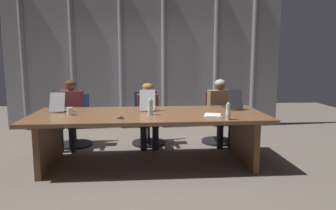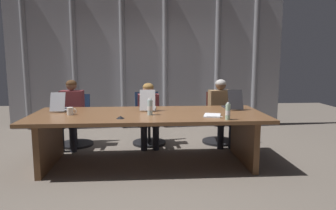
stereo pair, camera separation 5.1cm
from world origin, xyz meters
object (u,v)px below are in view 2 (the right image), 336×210
(laptop_left_end, at_px, (60,107))
(laptop_left_mid, at_px, (148,106))
(person_left_mid, at_px, (149,111))
(water_bottle_primary, at_px, (228,112))
(spiral_notepad, at_px, (212,115))
(office_chair_left_mid, at_px, (149,125))
(conference_mic_left_side, at_px, (120,117))
(coffee_mug_near, at_px, (70,111))
(office_chair_left_end, at_px, (76,126))
(person_left_end, at_px, (71,110))
(laptop_center, at_px, (232,105))
(water_bottle_secondary, at_px, (150,107))
(office_chair_center, at_px, (219,124))
(person_center, at_px, (222,108))

(laptop_left_end, height_order, laptop_left_mid, laptop_left_mid)
(laptop_left_mid, xyz_separation_m, person_left_mid, (0.02, 0.65, -0.19))
(water_bottle_primary, relative_size, spiral_notepad, 0.64)
(office_chair_left_mid, xyz_separation_m, water_bottle_primary, (1.01, -1.69, 0.51))
(person_left_mid, distance_m, conference_mic_left_side, 1.41)
(coffee_mug_near, bearing_deg, office_chair_left_mid, 47.41)
(laptop_left_end, xyz_separation_m, coffee_mug_near, (0.24, -0.39, -0.00))
(office_chair_left_end, distance_m, person_left_mid, 1.34)
(person_left_end, distance_m, water_bottle_primary, 2.81)
(person_left_end, relative_size, spiral_notepad, 3.32)
(office_chair_left_end, distance_m, person_left_end, 0.36)
(laptop_center, bearing_deg, conference_mic_left_side, 110.03)
(laptop_left_end, bearing_deg, water_bottle_secondary, -109.37)
(coffee_mug_near, bearing_deg, laptop_center, 8.85)
(water_bottle_primary, xyz_separation_m, spiral_notepad, (-0.14, 0.26, -0.09))
(person_left_mid, bearing_deg, water_bottle_primary, 30.54)
(office_chair_left_mid, height_order, coffee_mug_near, office_chair_left_mid)
(laptop_left_mid, height_order, office_chair_left_mid, laptop_left_mid)
(office_chair_left_mid, bearing_deg, office_chair_center, 80.27)
(laptop_left_end, distance_m, laptop_left_mid, 1.32)
(person_left_end, bearing_deg, conference_mic_left_side, 38.72)
(laptop_center, bearing_deg, spiral_notepad, 141.38)
(person_left_mid, distance_m, water_bottle_secondary, 1.14)
(water_bottle_secondary, height_order, conference_mic_left_side, water_bottle_secondary)
(water_bottle_primary, distance_m, spiral_notepad, 0.32)
(coffee_mug_near, bearing_deg, water_bottle_secondary, -4.13)
(laptop_left_end, height_order, coffee_mug_near, laptop_left_end)
(laptop_center, relative_size, person_center, 0.38)
(person_left_mid, xyz_separation_m, coffee_mug_near, (-1.10, -1.03, 0.18))
(laptop_left_end, bearing_deg, office_chair_left_end, -3.22)
(laptop_left_mid, xyz_separation_m, water_bottle_secondary, (0.02, -0.47, 0.05))
(laptop_left_mid, bearing_deg, water_bottle_primary, -127.50)
(office_chair_left_mid, bearing_deg, coffee_mug_near, -52.30)
(person_left_end, bearing_deg, office_chair_center, 96.95)
(person_center, distance_m, coffee_mug_near, 2.62)
(office_chair_center, relative_size, person_left_end, 0.78)
(person_left_end, height_order, water_bottle_primary, person_left_end)
(person_left_mid, relative_size, conference_mic_left_side, 10.06)
(person_center, xyz_separation_m, water_bottle_primary, (-0.30, -1.54, 0.20))
(person_left_end, xyz_separation_m, person_center, (2.64, 0.00, 0.01))
(conference_mic_left_side, bearing_deg, person_left_mid, 74.07)
(spiral_notepad, bearing_deg, conference_mic_left_side, -160.76)
(office_chair_left_mid, relative_size, conference_mic_left_side, 8.42)
(laptop_left_mid, distance_m, laptop_center, 1.32)
(water_bottle_primary, bearing_deg, person_center, 79.11)
(laptop_left_end, height_order, office_chair_left_mid, laptop_left_end)
(spiral_notepad, bearing_deg, water_bottle_secondary, -174.62)
(laptop_left_mid, height_order, office_chair_center, laptop_left_mid)
(laptop_left_mid, distance_m, office_chair_center, 1.61)
(laptop_center, distance_m, water_bottle_secondary, 1.37)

